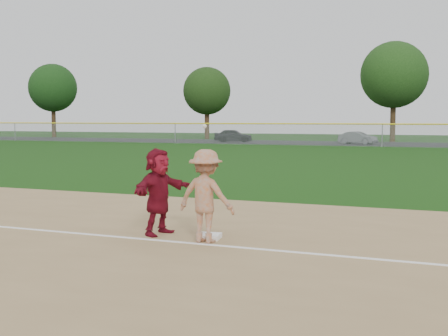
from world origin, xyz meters
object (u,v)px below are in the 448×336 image
(first_base, at_px, (209,236))
(car_left, at_px, (233,135))
(base_runner, at_px, (158,191))
(car_mid, at_px, (358,138))

(first_base, bearing_deg, car_left, 109.48)
(base_runner, relative_size, car_left, 0.45)
(car_left, bearing_deg, car_mid, -102.55)
(first_base, height_order, car_mid, car_mid)
(first_base, height_order, car_left, car_left)
(base_runner, distance_m, car_mid, 45.12)
(first_base, distance_m, car_left, 48.48)
(base_runner, distance_m, car_left, 48.08)
(first_base, relative_size, car_left, 0.11)
(base_runner, bearing_deg, car_mid, 15.66)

